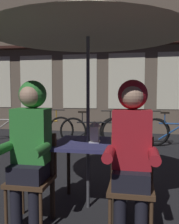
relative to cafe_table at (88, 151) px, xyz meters
The scene contains 14 objects.
ground_plane 0.64m from the cafe_table, ahead, with size 60.00×60.00×0.00m, color #232326.
cafe_table is the anchor object (origin of this frame).
patio_umbrella 1.42m from the cafe_table, ahead, with size 2.10×2.10×2.31m.
lantern 0.23m from the cafe_table, ahead, with size 0.11×0.11×0.23m.
chair_left 0.62m from the cafe_table, 142.45° to the right, with size 0.40×0.40×0.87m.
chair_right 0.62m from the cafe_table, 37.55° to the right, with size 0.40×0.40×0.87m.
person_left_hooded 0.67m from the cafe_table, 138.43° to the right, with size 0.45×0.56×1.40m.
person_right_hooded 0.67m from the cafe_table, 41.57° to the right, with size 0.45×0.56×1.40m.
shopfront_building 5.95m from the cafe_table, 95.75° to the left, with size 10.00×0.93×6.20m.
bicycle_nearest 4.41m from the cafe_table, 130.82° to the left, with size 1.68×0.22×0.84m.
bicycle_second 3.80m from the cafe_table, 119.38° to the left, with size 1.68×0.08×0.84m.
bicycle_third 3.26m from the cafe_table, 98.66° to the left, with size 1.68×0.21×0.84m.
bicycle_fourth 3.40m from the cafe_table, 82.06° to the left, with size 1.68×0.20×0.84m.
bicycle_fifth 3.62m from the cafe_table, 66.43° to the left, with size 1.68×0.17×0.84m.
Camera 1 is at (0.52, -2.62, 1.30)m, focal length 39.74 mm.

